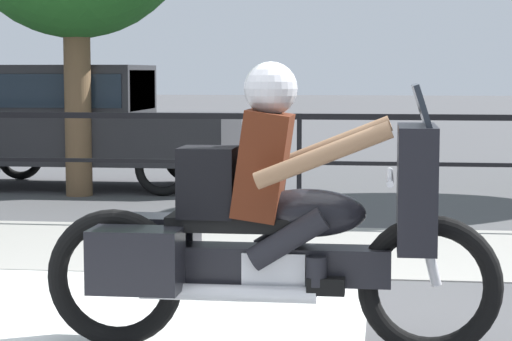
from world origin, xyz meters
TOP-DOWN VIEW (x-y plane):
  - sidewalk_band at (0.00, 3.40)m, footprint 44.00×2.40m
  - fence_railing at (0.00, 4.95)m, footprint 36.00×0.05m
  - motorcycle at (0.25, 0.22)m, footprint 2.50×0.76m
  - parked_car at (-3.16, 7.68)m, footprint 3.92×1.75m

SIDE VIEW (x-z plane):
  - sidewalk_band at x=0.00m, z-range 0.00..0.01m
  - motorcycle at x=0.25m, z-range -0.09..1.49m
  - fence_railing at x=0.00m, z-range 0.32..1.43m
  - parked_car at x=-3.16m, z-range 0.11..1.73m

